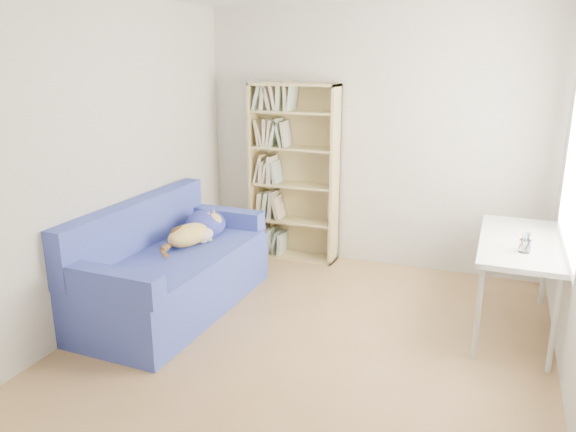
# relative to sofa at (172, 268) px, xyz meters

# --- Properties ---
(ground) EXTENTS (4.00, 4.00, 0.00)m
(ground) POSITION_rel_sofa_xyz_m (1.33, -0.29, -0.35)
(ground) COLOR olive
(ground) RESTS_ON ground
(room_shell) EXTENTS (3.54, 4.04, 2.62)m
(room_shell) POSITION_rel_sofa_xyz_m (1.43, -0.26, 1.28)
(room_shell) COLOR silver
(room_shell) RESTS_ON ground
(sofa) EXTENTS (0.95, 1.91, 0.93)m
(sofa) POSITION_rel_sofa_xyz_m (0.00, 0.00, 0.00)
(sofa) COLOR navy
(sofa) RESTS_ON ground
(bookshelf) EXTENTS (0.93, 0.29, 1.85)m
(bookshelf) POSITION_rel_sofa_xyz_m (0.54, 1.55, 0.50)
(bookshelf) COLOR tan
(bookshelf) RESTS_ON ground
(desk) EXTENTS (0.60, 1.30, 0.75)m
(desk) POSITION_rel_sofa_xyz_m (2.76, 0.62, 0.33)
(desk) COLOR silver
(desk) RESTS_ON ground
(pen_cup) EXTENTS (0.08, 0.08, 0.16)m
(pen_cup) POSITION_rel_sofa_xyz_m (2.78, 0.34, 0.45)
(pen_cup) COLOR white
(pen_cup) RESTS_ON desk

